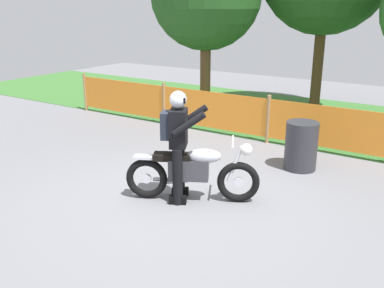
% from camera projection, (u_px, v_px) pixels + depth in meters
% --- Properties ---
extents(ground, '(24.00, 24.00, 0.02)m').
position_uv_depth(ground, '(182.00, 196.00, 6.74)').
color(ground, slate).
extents(grass_verge, '(24.00, 5.16, 0.01)m').
position_uv_depth(grass_verge, '(306.00, 118.00, 11.40)').
color(grass_verge, '#386B2D').
rests_on(grass_verge, ground).
extents(barrier_fence, '(11.21, 0.08, 1.05)m').
position_uv_depth(barrier_fence, '(268.00, 119.00, 9.18)').
color(barrier_fence, '#997547').
rests_on(barrier_fence, ground).
extents(motorcycle_lead, '(1.86, 1.07, 0.97)m').
position_uv_depth(motorcycle_lead, '(193.00, 171.00, 6.45)').
color(motorcycle_lead, black).
rests_on(motorcycle_lead, ground).
extents(rider_lead, '(0.79, 0.70, 1.69)m').
position_uv_depth(rider_lead, '(178.00, 140.00, 6.32)').
color(rider_lead, black).
rests_on(rider_lead, ground).
extents(oil_drum, '(0.58, 0.58, 0.88)m').
position_uv_depth(oil_drum, '(301.00, 146.00, 7.71)').
color(oil_drum, '#2D2D33').
rests_on(oil_drum, ground).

